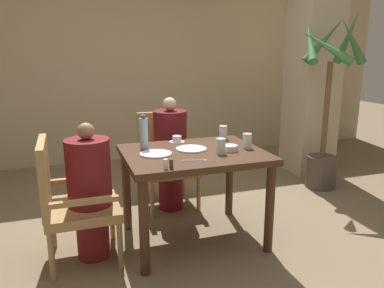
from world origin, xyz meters
name	(u,v)px	position (x,y,z in m)	size (l,w,h in m)	color
ground_plane	(194,239)	(0.00, 0.00, 0.00)	(16.00, 16.00, 0.00)	#7A664C
wall_back	(132,61)	(0.00, 2.61, 1.40)	(8.00, 0.06, 2.80)	tan
pillar_stone	(313,66)	(2.02, 1.31, 1.35)	(0.52, 0.52, 2.70)	#BCAD8E
dining_table	(194,165)	(0.00, 0.00, 0.65)	(1.09, 0.86, 0.76)	#422819
chair_left_side	(69,199)	(-0.95, 0.00, 0.49)	(0.53, 0.53, 0.93)	#A88451
diner_in_left_chair	(90,190)	(-0.81, 0.00, 0.53)	(0.32, 0.32, 1.04)	maroon
chair_far_side	(167,157)	(0.00, 0.84, 0.49)	(0.53, 0.53, 0.93)	#A88451
diner_in_far_chair	(170,153)	(0.00, 0.69, 0.57)	(0.32, 0.32, 1.11)	#5B1419
potted_palm	(325,119)	(1.78, 0.69, 0.80)	(0.76, 0.77, 1.95)	#4C4238
plate_main_left	(156,154)	(-0.30, 0.01, 0.76)	(0.25, 0.25, 0.01)	white
plate_main_right	(191,149)	(0.00, 0.06, 0.76)	(0.25, 0.25, 0.01)	white
teacup_with_saucer	(177,140)	(-0.04, 0.33, 0.78)	(0.13, 0.13, 0.06)	white
bowl_small	(230,148)	(0.28, -0.08, 0.78)	(0.12, 0.12, 0.05)	white
water_bottle	(144,133)	(-0.35, 0.21, 0.89)	(0.07, 0.07, 0.28)	#A3C6DB
glass_tall_near	(247,141)	(0.44, -0.04, 0.82)	(0.07, 0.07, 0.12)	silver
glass_tall_mid	(223,132)	(0.39, 0.32, 0.82)	(0.07, 0.07, 0.12)	silver
glass_tall_far	(221,146)	(0.17, -0.13, 0.82)	(0.07, 0.07, 0.12)	silver
salt_shaker	(166,164)	(-0.33, -0.36, 0.79)	(0.03, 0.03, 0.07)	white
pepper_shaker	(171,164)	(-0.29, -0.36, 0.79)	(0.03, 0.03, 0.06)	#4C3D2D
fork_beside_plate	(197,160)	(-0.06, -0.25, 0.76)	(0.17, 0.07, 0.00)	silver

